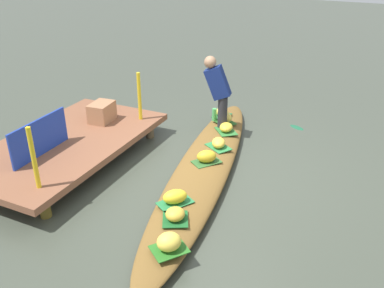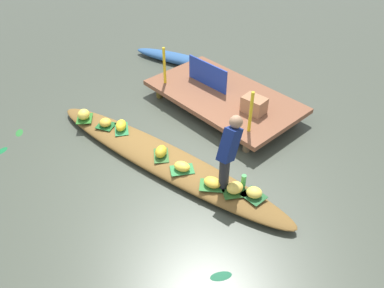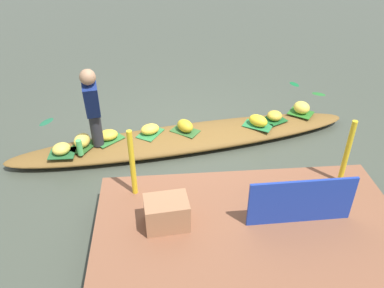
{
  "view_description": "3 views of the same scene",
  "coord_description": "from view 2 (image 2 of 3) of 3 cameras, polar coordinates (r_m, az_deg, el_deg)",
  "views": [
    {
      "loc": [
        -4.87,
        -2.12,
        3.15
      ],
      "look_at": [
        0.33,
        0.35,
        0.28
      ],
      "focal_mm": 39.04,
      "sensor_mm": 36.0,
      "label": 1
    },
    {
      "loc": [
        4.13,
        -3.09,
        4.55
      ],
      "look_at": [
        0.35,
        0.39,
        0.43
      ],
      "focal_mm": 35.86,
      "sensor_mm": 36.0,
      "label": 2
    },
    {
      "loc": [
        0.34,
        4.93,
        3.24
      ],
      "look_at": [
        -0.05,
        0.41,
        0.27
      ],
      "focal_mm": 36.37,
      "sensor_mm": 36.0,
      "label": 3
    }
  ],
  "objects": [
    {
      "name": "moored_boat",
      "position": [
        10.08,
        -2.02,
        12.55
      ],
      "size": [
        2.47,
        1.3,
        0.22
      ],
      "primitive_type": "ellipsoid",
      "rotation": [
        0.0,
        0.0,
        0.36
      ],
      "color": "#2D5890",
      "rests_on": "ground"
    },
    {
      "name": "leaf_mat_1",
      "position": [
        6.71,
        -4.6,
        -1.71
      ],
      "size": [
        0.47,
        0.44,
        0.01
      ],
      "primitive_type": "cube",
      "rotation": [
        0.0,
        0.0,
        2.51
      ],
      "color": "#32622C",
      "rests_on": "vendor_boat"
    },
    {
      "name": "market_banner",
      "position": [
        8.29,
        2.31,
        10.33
      ],
      "size": [
        1.09,
        0.05,
        0.53
      ],
      "primitive_type": "cube",
      "rotation": [
        0.0,
        0.0,
        0.02
      ],
      "color": "#1D38A0",
      "rests_on": "dock_platform"
    },
    {
      "name": "dock_platform",
      "position": [
        8.15,
        4.73,
        7.09
      ],
      "size": [
        3.2,
        1.8,
        0.35
      ],
      "color": "brown",
      "rests_on": "ground"
    },
    {
      "name": "banana_bunch_2",
      "position": [
        6.11,
        3.03,
        -5.71
      ],
      "size": [
        0.33,
        0.28,
        0.14
      ],
      "primitive_type": "ellipsoid",
      "rotation": [
        0.0,
        0.0,
        3.39
      ],
      "color": "gold",
      "rests_on": "vendor_boat"
    },
    {
      "name": "railing_post_east",
      "position": [
        6.87,
        8.74,
        4.71
      ],
      "size": [
        0.06,
        0.06,
        0.82
      ],
      "primitive_type": "cylinder",
      "color": "yellow",
      "rests_on": "dock_platform"
    },
    {
      "name": "drifting_plant_2",
      "position": [
        7.95,
        -26.45,
        -0.91
      ],
      "size": [
        0.21,
        0.28,
        0.01
      ],
      "primitive_type": "ellipsoid",
      "rotation": [
        0.0,
        0.0,
        1.95
      ],
      "color": "#126632",
      "rests_on": "ground"
    },
    {
      "name": "banana_bunch_0",
      "position": [
        7.82,
        -15.81,
        4.25
      ],
      "size": [
        0.34,
        0.34,
        0.2
      ],
      "primitive_type": "ellipsoid",
      "rotation": [
        0.0,
        0.0,
        5.46
      ],
      "color": "#F9D74E",
      "rests_on": "vendor_boat"
    },
    {
      "name": "drifting_plant_0",
      "position": [
        8.29,
        -24.3,
        1.55
      ],
      "size": [
        0.29,
        0.24,
        0.01
      ],
      "primitive_type": "ellipsoid",
      "rotation": [
        0.0,
        0.0,
        2.63
      ],
      "color": "#246B2A",
      "rests_on": "ground"
    },
    {
      "name": "banana_bunch_1",
      "position": [
        6.66,
        -4.64,
        -1.12
      ],
      "size": [
        0.32,
        0.35,
        0.18
      ],
      "primitive_type": "ellipsoid",
      "rotation": [
        0.0,
        0.0,
        5.32
      ],
      "color": "gold",
      "rests_on": "vendor_boat"
    },
    {
      "name": "railing_post_west",
      "position": [
        8.33,
        -4.12,
        11.54
      ],
      "size": [
        0.06,
        0.06,
        0.82
      ],
      "primitive_type": "cylinder",
      "color": "yellow",
      "rests_on": "dock_platform"
    },
    {
      "name": "vendor_person",
      "position": [
        5.76,
        5.51,
        -0.83
      ],
      "size": [
        0.26,
        0.48,
        1.23
      ],
      "color": "#28282D",
      "rests_on": "vendor_boat"
    },
    {
      "name": "banana_bunch_4",
      "position": [
        7.37,
        -10.52,
        2.75
      ],
      "size": [
        0.35,
        0.35,
        0.18
      ],
      "primitive_type": "ellipsoid",
      "rotation": [
        0.0,
        0.0,
        5.49
      ],
      "color": "yellow",
      "rests_on": "vendor_boat"
    },
    {
      "name": "vendor_boat",
      "position": [
        6.81,
        -4.44,
        -2.21
      ],
      "size": [
        5.24,
        1.65,
        0.21
      ],
      "primitive_type": "ellipsoid",
      "rotation": [
        0.0,
        0.0,
        0.17
      ],
      "color": "brown",
      "rests_on": "ground"
    },
    {
      "name": "leaf_mat_6",
      "position": [
        6.06,
        9.16,
        -7.61
      ],
      "size": [
        0.35,
        0.29,
        0.01
      ],
      "primitive_type": "cube",
      "rotation": [
        0.0,
        0.0,
        3.13
      ],
      "color": "#245D30",
      "rests_on": "vendor_boat"
    },
    {
      "name": "banana_bunch_3",
      "position": [
        6.02,
        6.4,
        -6.48
      ],
      "size": [
        0.29,
        0.32,
        0.19
      ],
      "primitive_type": "ellipsoid",
      "rotation": [
        0.0,
        0.0,
        4.36
      ],
      "color": "#F7D354",
      "rests_on": "vendor_boat"
    },
    {
      "name": "produce_crate",
      "position": [
        7.54,
        9.21,
        5.76
      ],
      "size": [
        0.47,
        0.36,
        0.32
      ],
      "primitive_type": "cube",
      "rotation": [
        0.0,
        0.0,
        0.1
      ],
      "color": "#A56F4C",
      "rests_on": "dock_platform"
    },
    {
      "name": "leaf_mat_4",
      "position": [
        7.42,
        -10.44,
        2.21
      ],
      "size": [
        0.49,
        0.44,
        0.01
      ],
      "primitive_type": "cube",
      "rotation": [
        0.0,
        0.0,
        2.59
      ],
      "color": "#287A41",
      "rests_on": "vendor_boat"
    },
    {
      "name": "leaf_mat_2",
      "position": [
        6.16,
        3.01,
        -6.17
      ],
      "size": [
        0.49,
        0.48,
        0.01
      ],
      "primitive_type": "cube",
      "rotation": [
        0.0,
        0.0,
        0.72
      ],
      "color": "#307333",
      "rests_on": "vendor_boat"
    },
    {
      "name": "canal_water",
      "position": [
        6.88,
        -4.4,
        -2.86
      ],
      "size": [
        40.0,
        40.0,
        0.0
      ],
      "primitive_type": "plane",
      "color": "#41473B",
      "rests_on": "ground"
    },
    {
      "name": "banana_bunch_7",
      "position": [
        7.54,
        -12.77,
        3.14
      ],
      "size": [
        0.25,
        0.24,
        0.15
      ],
      "primitive_type": "ellipsoid",
      "rotation": [
        0.0,
        0.0,
        6.22
      ],
      "color": "gold",
      "rests_on": "vendor_boat"
    },
    {
      "name": "leaf_mat_5",
      "position": [
        6.42,
        -1.49,
        -3.84
      ],
      "size": [
        0.43,
        0.47,
        0.01
      ],
      "primitive_type": "cube",
      "rotation": [
        0.0,
        0.0,
        1.02
      ],
      "color": "#2E7F40",
      "rests_on": "vendor_boat"
    },
    {
      "name": "water_bottle",
      "position": [
        6.12,
        7.67,
        -5.45
      ],
      "size": [
        0.08,
        0.08,
        0.23
      ],
      "primitive_type": "cylinder",
      "color": "#52BC60",
      "rests_on": "vendor_boat"
    },
    {
      "name": "leaf_mat_0",
      "position": [
        7.88,
        -15.69,
        3.67
      ],
      "size": [
        0.47,
        0.45,
        0.01
      ],
      "primitive_type": "cube",
      "rotation": [
        0.0,
        0.0,
        2.5
      ],
      "color": "#296D22",
      "rests_on": "vendor_boat"
    },
    {
      "name": "leaf_mat_3",
      "position": [
        6.08,
        6.33,
        -7.1
      ],
      "size": [
        0.43,
        0.46,
        0.01
      ],
      "primitive_type": "cube",
      "rotation": [
        0.0,
        0.0,
        1.02
      ],
      "color": "#295B23",
      "rests_on": "vendor_boat"
    },
    {
      "name": "drifting_plant_1",
      "position": [
        5.39,
        4.33,
        -19.0
      ],
      "size": [
        0.27,
        0.33,
        0.01
      ],
      "primitive_type": "ellipsoid",
      "rotation": [
        0.0,
        0.0,
        1.05
      ],
      "color": "#1C5D3C",
      "rests_on": "ground"
    },
    {
      "name": "banana_bunch_6",
      "position": [
        6.01,
        9.23,
        -7.12
      ],
      "size": [
        0.33,
        0.32,
        0.15
      ],
      "primitive_type": "ellipsoid",
      "rotation": [
        0.0,
        0.0,
        0.61
      ],
      "color": "#EACE50",
      "rests_on": "vendor_boat"
    },
    {
      "name": "leaf_mat_7",
      "position": [
        7.58,
        -12.69,
        2.7
      ],
      "size": [
        0.42,
        0.41,
        0.01
      ],
      "primitive_type": "cube",
      "rotation": [
        0.0,
        0.0,
        0.48
      ],
      "color": "#1B5B27",
      "rests_on": "vendor_boat"
    },
    {
      "name": "banana_bunch_5",
      "position": [
        6.37,
        -1.5,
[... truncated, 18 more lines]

